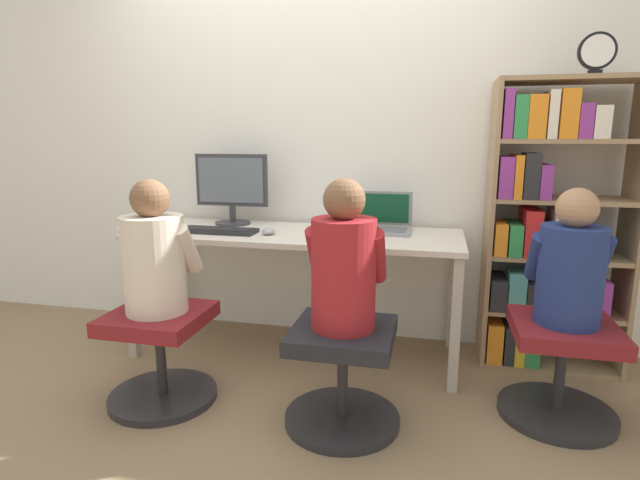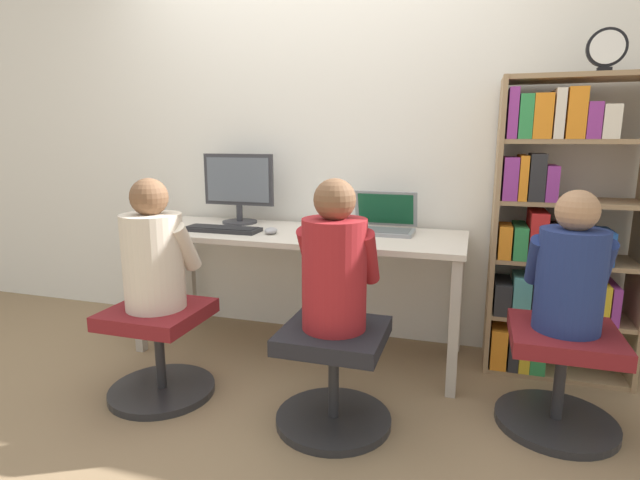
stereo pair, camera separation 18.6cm
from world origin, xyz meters
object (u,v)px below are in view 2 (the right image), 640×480
at_px(office_chair_left, 159,347).
at_px(bookshelf, 553,234).
at_px(desktop_monitor, 239,188).
at_px(laptop, 382,224).
at_px(keyboard, 222,229).
at_px(person_at_monitor, 153,253).
at_px(office_chair_right, 334,371).
at_px(office_chair_side, 560,373).
at_px(person_near_shelf, 571,271).
at_px(person_at_laptop, 335,264).
at_px(desk_clock, 607,49).

distance_m(office_chair_left, bookshelf, 2.10).
relative_size(desktop_monitor, laptop, 1.27).
height_order(keyboard, person_at_monitor, person_at_monitor).
relative_size(office_chair_right, office_chair_side, 1.00).
height_order(bookshelf, person_near_shelf, bookshelf).
bearing_deg(bookshelf, desktop_monitor, 179.16).
xyz_separation_m(keyboard, person_near_shelf, (1.80, -0.30, -0.03)).
bearing_deg(laptop, person_near_shelf, -31.44).
bearing_deg(person_at_monitor, office_chair_left, -90.00).
relative_size(person_at_laptop, bookshelf, 0.41).
relative_size(laptop, office_chair_side, 0.71).
bearing_deg(person_near_shelf, person_at_monitor, -171.44).
xyz_separation_m(office_chair_right, person_at_laptop, (0.00, 0.00, 0.49)).
bearing_deg(keyboard, person_at_laptop, -34.43).
height_order(office_chair_right, office_chair_side, same).
bearing_deg(keyboard, desktop_monitor, 95.87).
bearing_deg(person_near_shelf, laptop, 148.56).
bearing_deg(person_at_monitor, laptop, 41.20).
bearing_deg(desktop_monitor, bookshelf, -0.84).
relative_size(person_at_laptop, person_near_shelf, 1.08).
relative_size(laptop, keyboard, 0.82).
bearing_deg(desktop_monitor, person_at_monitor, -91.72).
height_order(keyboard, person_near_shelf, person_near_shelf).
xyz_separation_m(office_chair_right, office_chair_side, (0.96, 0.28, 0.00)).
height_order(keyboard, office_chair_right, keyboard).
height_order(keyboard, desk_clock, desk_clock).
bearing_deg(person_at_monitor, office_chair_right, -0.21).
distance_m(desktop_monitor, desk_clock, 2.10).
distance_m(keyboard, office_chair_side, 1.89).
xyz_separation_m(keyboard, office_chair_left, (-0.06, -0.58, -0.49)).
height_order(laptop, keyboard, laptop).
height_order(person_at_laptop, bookshelf, bookshelf).
height_order(office_chair_left, person_at_monitor, person_at_monitor).
bearing_deg(desk_clock, office_chair_side, -105.98).
height_order(person_at_laptop, office_chair_side, person_at_laptop).
bearing_deg(office_chair_left, keyboard, 84.55).
bearing_deg(laptop, office_chair_left, -138.64).
height_order(desktop_monitor, office_chair_left, desktop_monitor).
xyz_separation_m(person_at_monitor, desk_clock, (1.99, 0.76, 0.94)).
distance_m(office_chair_side, person_near_shelf, 0.47).
bearing_deg(keyboard, laptop, 15.82).
distance_m(keyboard, person_near_shelf, 1.82).
distance_m(laptop, bookshelf, 0.90).
height_order(laptop, person_at_laptop, person_at_laptop).
distance_m(person_at_monitor, bookshelf, 2.04).
relative_size(person_at_monitor, office_chair_side, 1.21).
distance_m(bookshelf, office_chair_side, 0.77).
relative_size(keyboard, person_at_monitor, 0.72).
distance_m(keyboard, office_chair_left, 0.77).
bearing_deg(keyboard, person_at_monitor, -95.49).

